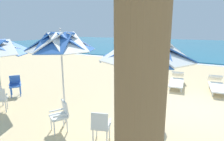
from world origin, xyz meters
name	(u,v)px	position (x,y,z in m)	size (l,w,h in m)	color
ground_plane	(198,110)	(0.00, 0.00, 0.00)	(80.00, 80.00, 0.00)	beige
sea	(211,46)	(0.00, 27.97, 0.05)	(80.00, 36.00, 0.10)	teal
surf_foam	(207,65)	(0.00, 9.67, 0.01)	(80.00, 0.70, 0.01)	white
beach_umbrella_0	(146,51)	(-1.09, -2.85, 2.35)	(2.20, 2.20, 2.72)	silver
plastic_chair_0	(101,125)	(-2.03, -3.34, 0.50)	(0.56, 0.58, 0.87)	white
plastic_chair_1	(134,117)	(-1.44, -2.58, 0.50)	(0.53, 0.50, 0.87)	white
beach_umbrella_1	(61,43)	(-3.57, -2.96, 2.45)	(1.97, 1.97, 2.86)	silver
plastic_chair_2	(61,114)	(-3.32, -3.38, 0.50)	(0.61, 0.62, 0.87)	white
plastic_chair_5	(15,84)	(-7.11, -2.19, 0.50)	(0.63, 0.62, 0.87)	blue
sun_lounger_1	(217,85)	(0.59, 2.61, 0.28)	(0.86, 2.20, 0.62)	white
sun_lounger_2	(177,81)	(-1.19, 2.51, 0.28)	(0.87, 2.20, 0.62)	white
cooler_box	(154,123)	(-1.02, -2.09, 0.20)	(0.50, 0.34, 0.40)	blue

